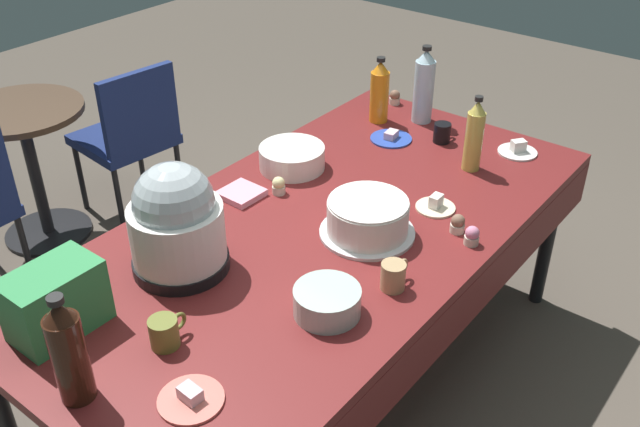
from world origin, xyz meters
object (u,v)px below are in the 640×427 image
at_px(ceramic_snack_bowl, 292,158).
at_px(dessert_plate_cream, 436,205).
at_px(cupcake_berry, 395,97).
at_px(coffee_mug_black, 442,132).
at_px(soda_carton, 55,301).
at_px(cupcake_cocoa, 458,224).
at_px(glass_salad_bowl, 327,302).
at_px(slow_cooker, 176,223).
at_px(dessert_plate_cobalt, 391,138).
at_px(soda_bottle_ginger_ale, 474,136).
at_px(soda_bottle_cola, 68,352).
at_px(cupcake_mint, 279,186).
at_px(maroon_chair_right, 130,132).
at_px(dessert_plate_coral, 191,398).
at_px(frosted_layer_cake, 368,218).
at_px(cupcake_lemon, 472,236).
at_px(coffee_mug_tan, 394,275).
at_px(round_cafe_table, 29,149).
at_px(soda_bottle_water, 424,87).
at_px(soda_bottle_orange_juice, 379,92).
at_px(coffee_mug_olive, 165,332).
at_px(dessert_plate_white, 518,150).
at_px(potluck_table, 320,240).

relative_size(ceramic_snack_bowl, dessert_plate_cream, 1.80).
relative_size(cupcake_berry, coffee_mug_black, 0.61).
xyz_separation_m(ceramic_snack_bowl, soda_carton, (-1.13, -0.09, 0.05)).
height_order(cupcake_cocoa, coffee_mug_black, coffee_mug_black).
xyz_separation_m(glass_salad_bowl, soda_carton, (-0.52, 0.55, 0.06)).
distance_m(slow_cooker, glass_salad_bowl, 0.53).
distance_m(dessert_plate_cobalt, soda_bottle_ginger_ale, 0.41).
distance_m(slow_cooker, soda_bottle_cola, 0.57).
bearing_deg(soda_carton, cupcake_mint, 0.28).
bearing_deg(soda_bottle_cola, maroon_chair_right, 48.27).
distance_m(slow_cooker, dessert_plate_coral, 0.59).
relative_size(frosted_layer_cake, dessert_plate_cobalt, 1.85).
relative_size(dessert_plate_cobalt, soda_carton, 0.68).
xyz_separation_m(glass_salad_bowl, cupcake_mint, (0.43, 0.56, -0.01)).
height_order(cupcake_berry, cupcake_lemon, same).
distance_m(coffee_mug_black, coffee_mug_tan, 1.03).
relative_size(dessert_plate_cream, round_cafe_table, 0.20).
xyz_separation_m(cupcake_lemon, maroon_chair_right, (0.17, 2.02, -0.29)).
relative_size(frosted_layer_cake, soda_bottle_water, 0.95).
xyz_separation_m(frosted_layer_cake, slow_cooker, (-0.52, 0.36, 0.11)).
xyz_separation_m(cupcake_lemon, soda_bottle_orange_juice, (0.61, 0.79, 0.10)).
bearing_deg(ceramic_snack_bowl, cupcake_mint, -154.35).
bearing_deg(coffee_mug_olive, ceramic_snack_bowl, 20.78).
distance_m(dessert_plate_cream, soda_bottle_ginger_ale, 0.37).
bearing_deg(cupcake_lemon, maroon_chair_right, 85.24).
xyz_separation_m(ceramic_snack_bowl, coffee_mug_tan, (-0.39, -0.73, -0.00)).
height_order(dessert_plate_white, dessert_plate_coral, dessert_plate_white).
xyz_separation_m(cupcake_lemon, coffee_mug_tan, (-0.36, 0.08, 0.01)).
bearing_deg(maroon_chair_right, slow_cooker, -122.17).
xyz_separation_m(frosted_layer_cake, ceramic_snack_bowl, (0.20, 0.50, -0.02)).
height_order(coffee_mug_black, coffee_mug_olive, coffee_mug_olive).
bearing_deg(dessert_plate_cobalt, cupcake_berry, 30.83).
relative_size(slow_cooker, soda_bottle_ginger_ale, 1.20).
bearing_deg(dessert_plate_white, round_cafe_table, 115.13).
bearing_deg(ceramic_snack_bowl, frosted_layer_cake, -111.82).
bearing_deg(soda_bottle_water, coffee_mug_olive, -173.17).
height_order(glass_salad_bowl, coffee_mug_black, same).
height_order(dessert_plate_white, coffee_mug_olive, coffee_mug_olive).
xyz_separation_m(frosted_layer_cake, coffee_mug_olive, (-0.79, 0.13, -0.02)).
bearing_deg(dessert_plate_cream, ceramic_snack_bowl, 98.03).
distance_m(ceramic_snack_bowl, soda_bottle_orange_juice, 0.58).
xyz_separation_m(dessert_plate_cobalt, maroon_chair_right, (-0.32, 1.38, -0.27)).
bearing_deg(coffee_mug_olive, soda_carton, 115.97).
height_order(ceramic_snack_bowl, round_cafe_table, ceramic_snack_bowl).
relative_size(dessert_plate_coral, maroon_chair_right, 0.20).
bearing_deg(dessert_plate_coral, coffee_mug_tan, -12.03).
bearing_deg(soda_bottle_orange_juice, round_cafe_table, 121.20).
height_order(slow_cooker, cupcake_mint, slow_cooker).
bearing_deg(potluck_table, coffee_mug_black, -0.49).
distance_m(dessert_plate_white, soda_bottle_cola, 1.95).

